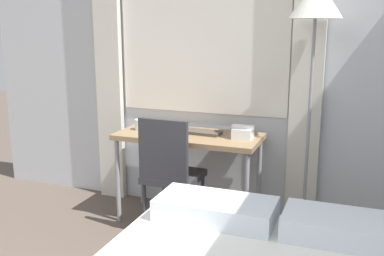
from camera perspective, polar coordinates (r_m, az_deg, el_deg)
The scene contains 7 objects.
wall_back_with_window at distance 3.70m, azimuth 4.27°, elevation 9.55°, with size 4.62×0.13×2.70m.
desk at distance 3.56m, azimuth -0.43°, elevation -1.85°, with size 1.14×0.51×0.73m.
desk_chair at distance 3.37m, azimuth -2.84°, elevation -5.26°, with size 0.41×0.41×0.92m.
standing_lamp at distance 3.26m, azimuth 15.37°, elevation 13.30°, with size 0.37×0.37×1.89m.
telephone at distance 3.42m, azimuth 6.50°, elevation -0.58°, with size 0.17×0.14×0.10m.
book at distance 3.55m, azimuth 1.29°, elevation -0.53°, with size 0.30×0.16×0.02m.
mug at distance 3.70m, azimuth -6.65°, elevation 0.44°, with size 0.08×0.08×0.09m.
Camera 1 is at (1.01, -0.54, 1.57)m, focal length 42.00 mm.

